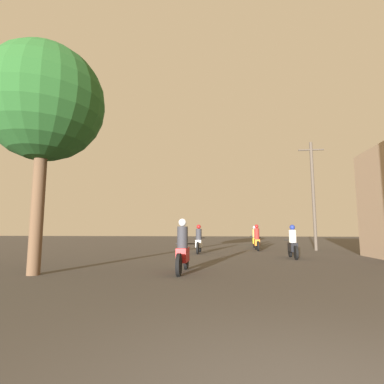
% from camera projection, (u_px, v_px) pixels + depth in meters
% --- Properties ---
extents(motorcycle_red, '(0.60, 2.10, 1.61)m').
position_uv_depth(motorcycle_red, '(183.00, 251.00, 8.99)').
color(motorcycle_red, black).
rests_on(motorcycle_red, ground_plane).
extents(motorcycle_black, '(0.60, 1.84, 1.51)m').
position_uv_depth(motorcycle_black, '(293.00, 245.00, 13.55)').
color(motorcycle_black, black).
rests_on(motorcycle_black, ground_plane).
extents(motorcycle_white, '(0.60, 2.05, 1.57)m').
position_uv_depth(motorcycle_white, '(199.00, 242.00, 16.53)').
color(motorcycle_white, black).
rests_on(motorcycle_white, ground_plane).
extents(motorcycle_orange, '(0.60, 2.05, 1.62)m').
position_uv_depth(motorcycle_orange, '(257.00, 240.00, 18.81)').
color(motorcycle_orange, black).
rests_on(motorcycle_orange, ground_plane).
extents(motorcycle_yellow, '(0.60, 2.01, 1.56)m').
position_uv_depth(motorcycle_yellow, '(255.00, 239.00, 21.07)').
color(motorcycle_yellow, black).
rests_on(motorcycle_yellow, ground_plane).
extents(motorcycle_green, '(0.60, 2.11, 1.52)m').
position_uv_depth(motorcycle_green, '(255.00, 238.00, 25.42)').
color(motorcycle_green, black).
rests_on(motorcycle_green, ground_plane).
extents(utility_pole_far, '(1.60, 0.20, 6.95)m').
position_uv_depth(utility_pole_far, '(313.00, 193.00, 19.10)').
color(utility_pole_far, '#4C4238').
rests_on(utility_pole_far, ground_plane).
extents(street_tree, '(3.56, 3.56, 6.89)m').
position_uv_depth(street_tree, '(44.00, 104.00, 9.07)').
color(street_tree, brown).
rests_on(street_tree, ground_plane).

